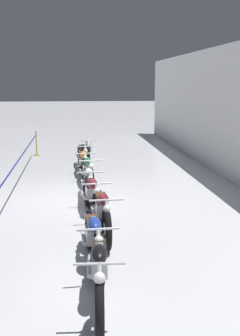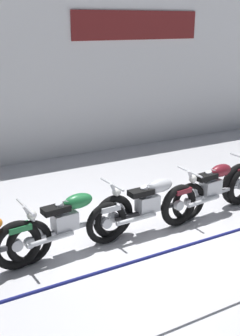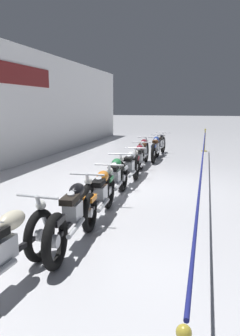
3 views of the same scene
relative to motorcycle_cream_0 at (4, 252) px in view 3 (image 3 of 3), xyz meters
The scene contains 12 objects.
ground_plane 5.49m from the motorcycle_cream_0, ahead, with size 120.00×120.00×0.00m, color silver.
motorcycle_cream_0 is the anchor object (origin of this frame).
motorcycle_black_1 1.45m from the motorcycle_cream_0, 10.42° to the right, with size 2.38×0.62×0.95m.
motorcycle_orange_2 2.70m from the motorcycle_cream_0, ahead, with size 2.18×0.62×0.91m.
motorcycle_green_3 4.04m from the motorcycle_cream_0, ahead, with size 2.30×0.62×0.94m.
motorcycle_silver_4 5.45m from the motorcycle_cream_0, ahead, with size 2.28×0.62×0.92m.
motorcycle_maroon_5 6.75m from the motorcycle_cream_0, ahead, with size 2.29×0.63×0.94m.
motorcycle_maroon_6 8.19m from the motorcycle_cream_0, ahead, with size 2.23×0.62×0.97m.
motorcycle_blue_7 9.56m from the motorcycle_cream_0, ahead, with size 2.32×0.62×0.95m.
motorcycle_black_8 10.75m from the motorcycle_cream_0, ahead, with size 2.31×0.62×0.95m.
stanchion_far_left 4.50m from the motorcycle_cream_0, 27.98° to the right, with size 13.98×0.28×1.05m.
stanchion_mid_left 12.73m from the motorcycle_cream_0, ahead, with size 0.28×0.28×1.05m.
Camera 3 is at (-8.45, -1.42, 2.11)m, focal length 35.00 mm.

